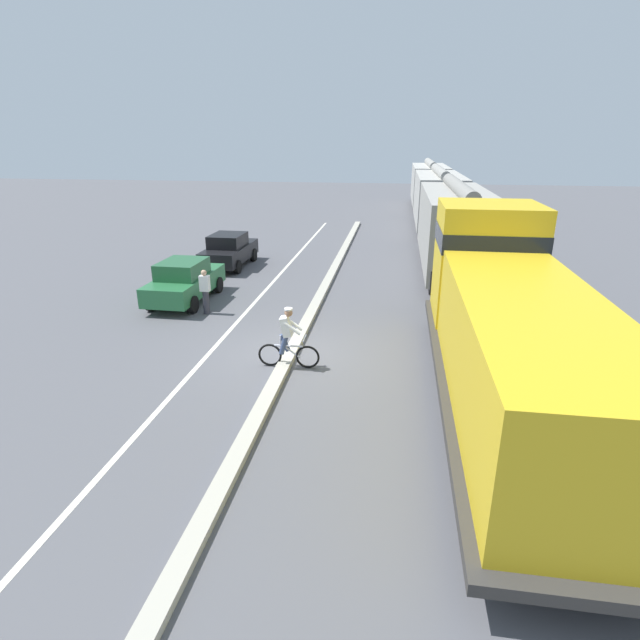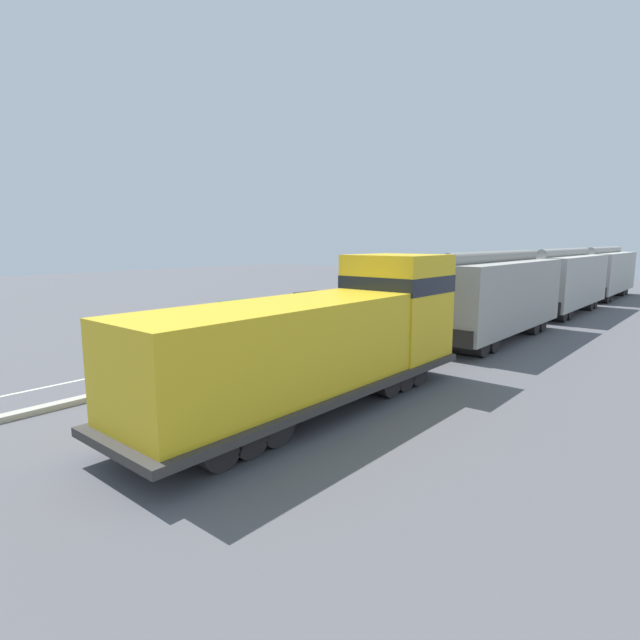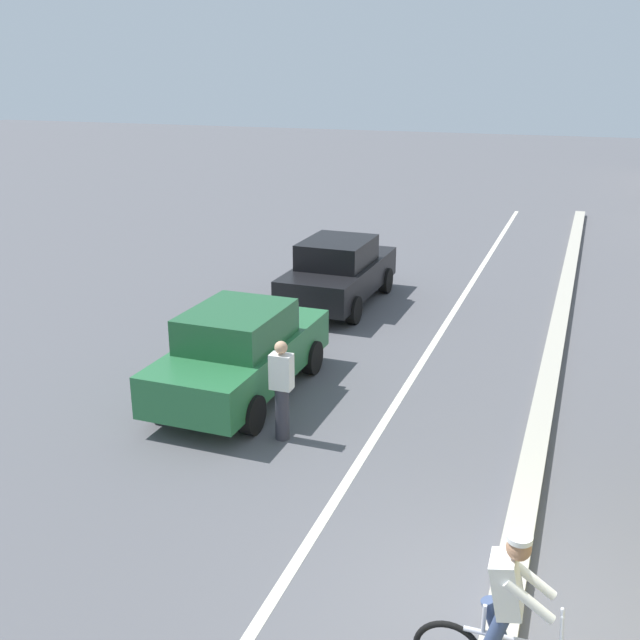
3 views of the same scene
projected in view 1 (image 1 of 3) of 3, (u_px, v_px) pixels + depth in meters
The scene contains 11 objects.
ground_plane at pixel (292, 354), 14.64m from camera, with size 120.00×120.00×0.00m, color #56565B.
median_curb at pixel (322, 292), 20.18m from camera, with size 0.36×36.00×0.16m, color #B2AD9E.
lane_stripe at pixel (264, 292), 20.55m from camera, with size 0.14×36.00×0.01m, color silver.
locomotive at pixel (505, 326), 11.72m from camera, with size 3.10×11.61×4.20m.
hopper_car_lead at pixel (455, 228), 22.91m from camera, with size 2.90×10.60×4.18m.
hopper_car_middle at pixel (438, 199), 33.68m from camera, with size 2.90×10.60×4.18m.
hopper_car_trailing at pixel (429, 185), 44.45m from camera, with size 2.90×10.60×4.18m.
parked_car_green at pixel (185, 281), 19.08m from camera, with size 1.87×4.22×1.62m.
parked_car_black at pixel (229, 250), 24.33m from camera, with size 1.87×4.22×1.62m.
cyclist at pixel (288, 340), 13.51m from camera, with size 1.71×0.48×1.71m.
pedestrian_by_cars at pixel (205, 291), 17.69m from camera, with size 0.34×0.22×1.62m.
Camera 1 is at (2.86, -13.13, 5.94)m, focal length 28.00 mm.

